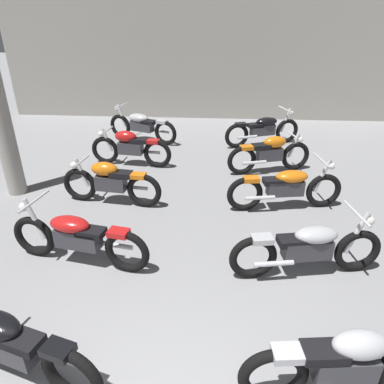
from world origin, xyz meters
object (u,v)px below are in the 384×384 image
motorcycle_right_row_0 (345,364)px  support_pillar (0,115)px  motorcycle_left_row_2 (110,182)px  motorcycle_left_row_0 (6,342)px  motorcycle_left_row_4 (142,125)px  motorcycle_right_row_4 (263,129)px  motorcycle_right_row_3 (270,153)px  motorcycle_left_row_3 (130,147)px  motorcycle_right_row_2 (286,187)px  motorcycle_left_row_1 (77,237)px  motorcycle_right_row_1 (308,247)px

motorcycle_right_row_0 → support_pillar: bearing=142.5°
motorcycle_left_row_2 → motorcycle_left_row_0: bearing=-90.6°
motorcycle_left_row_4 → motorcycle_right_row_4: (3.36, -0.13, 0.00)m
motorcycle_left_row_4 → motorcycle_right_row_3: bearing=-30.8°
motorcycle_left_row_3 → motorcycle_left_row_4: bearing=92.4°
motorcycle_left_row_2 → motorcycle_right_row_2: (3.28, 0.02, -0.01)m
support_pillar → motorcycle_right_row_2: bearing=-3.3°
motorcycle_left_row_0 → motorcycle_right_row_3: motorcycle_left_row_0 is taller
motorcycle_left_row_0 → motorcycle_left_row_4: bearing=90.6°
motorcycle_left_row_0 → motorcycle_left_row_3: 5.59m
motorcycle_left_row_0 → motorcycle_right_row_2: same height
motorcycle_right_row_0 → motorcycle_right_row_2: (0.06, 3.74, -0.01)m
motorcycle_left_row_0 → motorcycle_right_row_3: bearing=59.2°
motorcycle_left_row_1 → motorcycle_right_row_3: 4.77m
motorcycle_right_row_0 → motorcycle_right_row_1: 1.85m
motorcycle_right_row_0 → motorcycle_right_row_3: bearing=90.3°
motorcycle_left_row_1 → motorcycle_right_row_3: size_ratio=1.12×
motorcycle_left_row_2 → motorcycle_left_row_3: (-0.05, 1.91, 0.00)m
motorcycle_left_row_0 → motorcycle_left_row_1: size_ratio=0.98×
motorcycle_left_row_1 → motorcycle_right_row_1: 3.26m
motorcycle_right_row_4 → motorcycle_right_row_3: bearing=-91.3°
motorcycle_left_row_2 → motorcycle_right_row_3: 3.63m
motorcycle_left_row_1 → motorcycle_right_row_1: bearing=-0.6°
motorcycle_left_row_1 → motorcycle_left_row_4: bearing=91.4°
motorcycle_right_row_1 → motorcycle_right_row_3: 3.60m
motorcycle_left_row_1 → motorcycle_right_row_1: size_ratio=1.00×
motorcycle_left_row_0 → motorcycle_left_row_2: (0.04, 3.69, 0.01)m
motorcycle_left_row_2 → motorcycle_right_row_0: size_ratio=1.00×
motorcycle_right_row_0 → motorcycle_right_row_3: same height
motorcycle_right_row_3 → motorcycle_left_row_3: bearing=176.8°
motorcycle_right_row_0 → motorcycle_right_row_3: size_ratio=1.02×
motorcycle_left_row_3 → motorcycle_right_row_2: bearing=-29.6°
motorcycle_right_row_0 → motorcycle_right_row_4: size_ratio=0.95×
motorcycle_right_row_4 → support_pillar: bearing=-148.6°
support_pillar → motorcycle_right_row_1: (5.34, -2.20, -1.15)m
motorcycle_left_row_2 → motorcycle_left_row_3: bearing=91.4°
motorcycle_left_row_3 → motorcycle_right_row_4: 3.68m
support_pillar → motorcycle_right_row_0: support_pillar is taller
motorcycle_left_row_2 → motorcycle_right_row_0: (3.22, -3.72, 0.00)m
motorcycle_right_row_0 → motorcycle_right_row_1: size_ratio=0.91×
motorcycle_left_row_1 → motorcycle_left_row_2: motorcycle_left_row_1 is taller
motorcycle_left_row_1 → motorcycle_left_row_0: bearing=-91.7°
motorcycle_right_row_1 → motorcycle_left_row_2: bearing=150.2°
motorcycle_left_row_2 → motorcycle_right_row_1: motorcycle_right_row_1 is taller
support_pillar → motorcycle_right_row_0: (5.28, -4.05, -1.14)m
motorcycle_left_row_0 → motorcycle_right_row_1: 3.78m
motorcycle_left_row_2 → motorcycle_right_row_4: 4.81m
motorcycle_left_row_3 → motorcycle_right_row_1: 5.03m
motorcycle_left_row_0 → motorcycle_left_row_3: (-0.01, 5.59, 0.01)m
motorcycle_left_row_0 → motorcycle_left_row_1: same height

